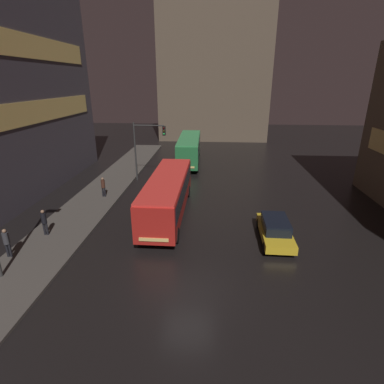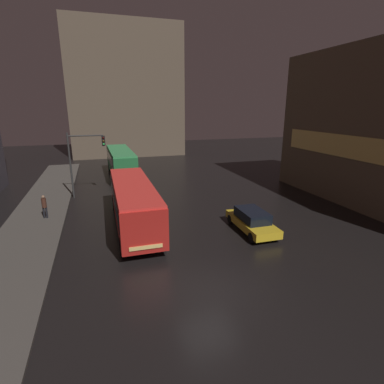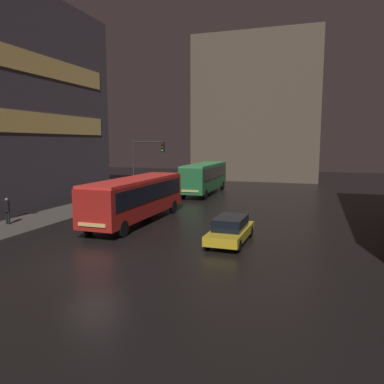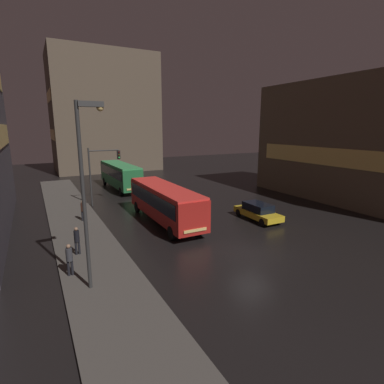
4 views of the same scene
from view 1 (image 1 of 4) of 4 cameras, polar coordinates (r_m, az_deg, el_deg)
ground_plane at (r=15.31m, az=-0.74°, el=-18.57°), size 120.00×120.00×0.00m
sidewalk_left at (r=25.88m, az=-19.09°, el=-2.42°), size 4.00×48.00×0.15m
building_far_backdrop at (r=55.90m, az=4.18°, el=21.13°), size 18.07×12.00×20.65m
bus_near at (r=22.22m, az=-4.67°, el=-0.00°), size 2.64×10.89×3.07m
bus_far at (r=36.97m, az=-0.53°, el=8.55°), size 2.72×10.75×3.25m
car_taxi at (r=19.94m, az=15.55°, el=-6.83°), size 1.92×4.69×1.46m
pedestrian_near at (r=20.02m, az=-31.85°, el=-7.90°), size 0.40×0.40×1.76m
pedestrian_mid at (r=26.87m, az=-16.57°, el=1.17°), size 0.33×0.33×1.73m
pedestrian_far at (r=21.61m, az=-26.34°, el=-4.90°), size 0.43×0.43×1.76m
traffic_light_main at (r=30.23m, az=-8.79°, el=9.45°), size 3.20×0.35×5.87m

